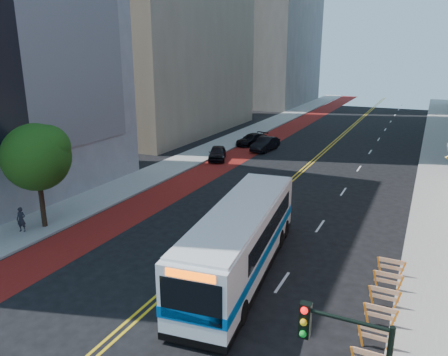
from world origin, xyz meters
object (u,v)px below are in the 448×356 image
object	(u,v)px
street_tree	(37,155)
transit_bus	(241,238)
car_a	(217,153)
car_c	(252,139)
car_b	(265,144)
pedestrian	(21,220)

from	to	relation	value
street_tree	transit_bus	bearing A→B (deg)	0.43
car_a	car_c	size ratio (longest dim) A/B	0.91
street_tree	car_c	xyz separation A→B (m)	(2.43, 29.75, -4.24)
car_a	car_b	size ratio (longest dim) A/B	0.90
transit_bus	car_a	world-z (taller)	transit_bus
transit_bus	pedestrian	size ratio (longest dim) A/B	8.42
car_a	pedestrian	xyz separation A→B (m)	(-2.58, -22.54, 0.22)
street_tree	car_c	distance (m)	30.15
street_tree	pedestrian	size ratio (longest dim) A/B	4.23
car_a	pedestrian	bearing A→B (deg)	-118.06
pedestrian	car_c	bearing A→B (deg)	66.75
street_tree	car_b	bearing A→B (deg)	79.69
car_a	street_tree	bearing A→B (deg)	-116.74
street_tree	transit_bus	distance (m)	14.08
car_b	car_c	bearing A→B (deg)	144.98
street_tree	car_b	world-z (taller)	street_tree
street_tree	car_a	bearing A→B (deg)	84.78
car_b	car_c	distance (m)	3.42
transit_bus	pedestrian	distance (m)	14.49
transit_bus	car_a	distance (m)	24.25
car_b	pedestrian	distance (m)	29.33
transit_bus	car_b	world-z (taller)	transit_bus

